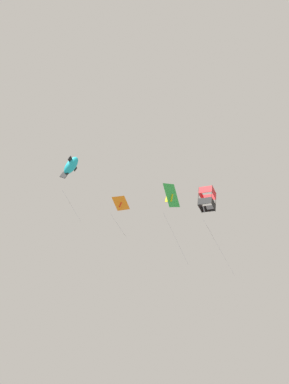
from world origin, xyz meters
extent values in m
pyramid|color=orange|center=(-6.80, -1.74, 42.87)|extent=(1.53, 1.95, 1.08)
cube|color=red|center=(-6.94, -1.83, 42.79)|extent=(0.59, 0.38, 0.70)
cube|color=red|center=(-6.59, -1.61, 43.33)|extent=(0.32, 0.45, 0.13)
cylinder|color=#47474C|center=(-7.86, -1.63, 40.89)|extent=(0.53, 1.65, 2.89)
cube|color=red|center=(-4.02, 5.91, 43.69)|extent=(1.16, 1.00, 0.74)
cube|color=red|center=(-3.14, 6.97, 43.50)|extent=(1.16, 1.00, 0.74)
cube|color=red|center=(-3.04, 6.00, 43.60)|extent=(0.98, 1.16, 0.93)
cube|color=red|center=(-4.11, 6.88, 43.60)|extent=(0.98, 1.16, 0.93)
cube|color=black|center=(-4.14, 5.76, 42.32)|extent=(1.16, 1.00, 0.74)
cube|color=black|center=(-3.26, 6.82, 42.13)|extent=(1.16, 1.00, 0.74)
cube|color=black|center=(-3.17, 5.85, 42.22)|extent=(0.98, 1.16, 0.93)
cube|color=black|center=(-4.23, 6.73, 42.22)|extent=(0.98, 1.16, 0.93)
cylinder|color=#332D28|center=(-3.54, 5.39, 43.01)|extent=(0.28, 0.32, 2.22)
cylinder|color=#332D28|center=(-4.61, 6.28, 43.01)|extent=(0.28, 0.32, 2.22)
cylinder|color=#332D28|center=(-2.67, 6.45, 42.81)|extent=(0.28, 0.32, 2.22)
cylinder|color=#332D28|center=(-3.73, 7.34, 42.81)|extent=(0.28, 0.32, 2.22)
cylinder|color=#47474C|center=(-4.47, 7.37, 38.19)|extent=(2.25, 1.50, 7.34)
ellipsoid|color=#1EB2C6|center=(0.83, -7.75, 39.88)|extent=(1.50, 1.73, 1.91)
cube|color=black|center=(1.28, -7.89, 40.07)|extent=(0.66, 0.51, 0.37)
cube|color=black|center=(0.49, -7.44, 40.07)|extent=(0.66, 0.51, 0.37)
cube|color=black|center=(0.59, -8.19, 38.97)|extent=(0.43, 0.68, 0.75)
sphere|color=black|center=(1.03, -7.90, 40.54)|extent=(0.21, 0.23, 0.19)
sphere|color=black|center=(0.62, -7.66, 40.54)|extent=(0.21, 0.23, 0.19)
cylinder|color=#47474C|center=(-0.23, -7.26, 36.76)|extent=(1.99, 1.58, 4.14)
pyramid|color=green|center=(2.75, 0.06, 37.11)|extent=(2.01, 1.92, 1.51)
cube|color=yellow|center=(2.63, -0.07, 36.95)|extent=(0.52, 0.55, 0.80)
cube|color=yellow|center=(2.84, 0.15, 37.75)|extent=(0.49, 0.46, 0.16)
cylinder|color=#47474C|center=(1.98, 0.52, 33.83)|extent=(1.16, 1.36, 5.05)
camera|label=1|loc=(28.37, -9.89, 15.67)|focal=41.79mm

